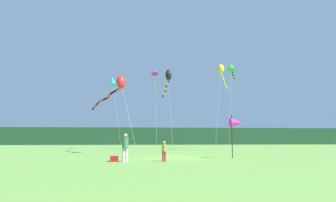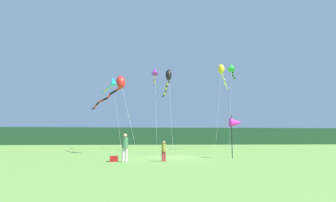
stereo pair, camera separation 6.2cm
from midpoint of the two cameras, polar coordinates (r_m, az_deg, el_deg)
ground_plane at (r=22.25m, az=1.51°, el=-11.22°), size 120.00×120.00×0.00m
distant_treeline at (r=67.10m, az=-3.02°, el=-7.03°), size 108.00×3.30×3.90m
person_adult at (r=18.38m, az=-8.51°, el=-8.87°), size 0.39×0.39×1.76m
person_child at (r=18.48m, az=-0.76°, el=-9.75°), size 0.28×0.28×1.29m
cooler_box at (r=18.67m, az=-10.64°, el=-11.28°), size 0.49×0.34×0.36m
banner_flag_pole at (r=22.03m, az=13.47°, el=-4.30°), size 0.90×0.70×3.20m
kite_purple at (r=39.37m, az=-2.60°, el=5.70°), size 0.96×7.95×11.18m
kite_green at (r=36.54m, az=12.63°, el=6.47°), size 3.16×6.75×10.89m
kite_black at (r=36.40m, az=0.07°, el=4.65°), size 0.83×9.28×10.16m
kite_red at (r=28.40m, az=-10.17°, el=2.82°), size 5.36×8.28×7.53m
kite_cyan at (r=39.17m, az=-11.04°, el=3.71°), size 3.25×4.96×9.77m
kite_yellow at (r=42.47m, az=10.72°, el=5.87°), size 4.87×9.89×12.18m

